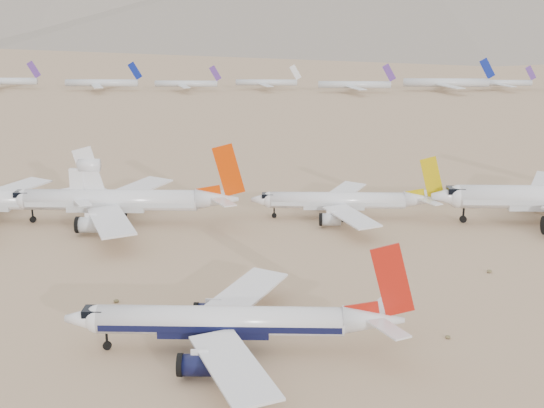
{
  "coord_description": "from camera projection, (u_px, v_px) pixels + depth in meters",
  "views": [
    {
      "loc": [
        -0.07,
        -106.9,
        51.51
      ],
      "look_at": [
        -4.38,
        54.02,
        7.0
      ],
      "focal_mm": 50.0,
      "sensor_mm": 36.0,
      "label": 1
    }
  ],
  "objects": [
    {
      "name": "ground",
      "position": [
        291.0,
        341.0,
        116.72
      ],
      "size": [
        7000.0,
        7000.0,
        0.0
      ],
      "primitive_type": "plane",
      "color": "#907154",
      "rests_on": "ground"
    },
    {
      "name": "row2_orange_tail",
      "position": [
        121.0,
        201.0,
        175.66
      ],
      "size": [
        53.66,
        52.49,
        19.14
      ],
      "color": "white",
      "rests_on": "ground"
    },
    {
      "name": "main_airliner",
      "position": [
        236.0,
        322.0,
        112.18
      ],
      "size": [
        49.03,
        47.89,
        17.3
      ],
      "color": "white",
      "rests_on": "ground"
    },
    {
      "name": "row2_gold_tail",
      "position": [
        345.0,
        201.0,
        179.77
      ],
      "size": [
        43.01,
        42.07,
        15.31
      ],
      "color": "white",
      "rests_on": "ground"
    },
    {
      "name": "distant_storage_row",
      "position": [
        413.0,
        84.0,
        416.16
      ],
      "size": [
        669.65,
        54.98,
        16.05
      ],
      "color": "silver",
      "rests_on": "ground"
    }
  ]
}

